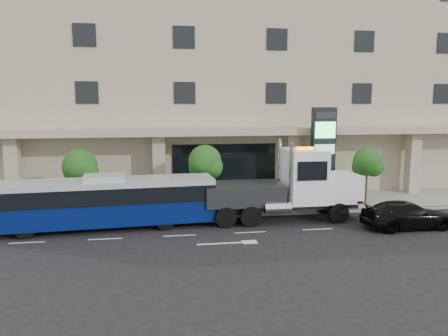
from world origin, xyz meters
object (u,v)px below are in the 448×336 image
at_px(city_bus, 105,201).
at_px(tow_truck, 289,187).
at_px(black_sedan, 407,215).
at_px(signage_pylon, 323,154).

xyz_separation_m(city_bus, tow_truck, (11.10, 0.25, 0.44)).
xyz_separation_m(tow_truck, black_sedan, (6.32, -2.86, -1.27)).
bearing_deg(signage_pylon, black_sedan, -69.46).
bearing_deg(black_sedan, signage_pylon, 19.79).
distance_m(city_bus, signage_pylon, 15.52).
distance_m(tow_truck, black_sedan, 7.06).
distance_m(city_bus, black_sedan, 17.64).
height_order(city_bus, black_sedan, city_bus).
height_order(tow_truck, black_sedan, tow_truck).
xyz_separation_m(city_bus, black_sedan, (17.42, -2.61, -0.83)).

